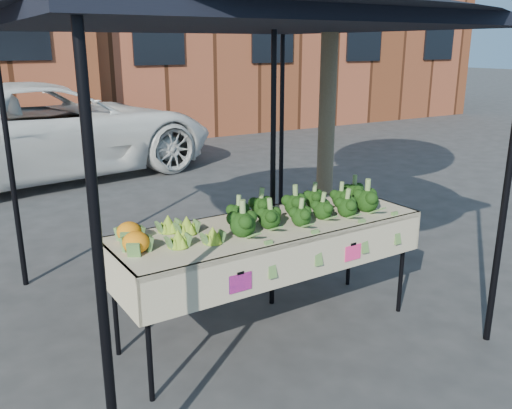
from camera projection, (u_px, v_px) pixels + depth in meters
The scene contains 7 objects.
ground at pixel (263, 324), 4.42m from camera, with size 90.00×90.00×0.00m, color #2A2A2D.
table at pixel (269, 279), 4.18m from camera, with size 2.42×0.88×0.90m.
canopy at pixel (230, 152), 4.28m from camera, with size 3.16×3.16×2.74m, color black, non-canonical shape.
broccoli_heap at pixel (303, 202), 4.20m from camera, with size 1.44×0.54×0.22m, color black.
romanesco_cluster at pixel (186, 226), 3.73m from camera, with size 0.40×0.54×0.17m, color #97C02F.
cauliflower_pair at pixel (132, 236), 3.57m from camera, with size 0.20×0.40×0.15m, color orange.
street_tree at pixel (330, 26), 4.99m from camera, with size 2.39×2.39×4.71m, color #1E4C14, non-canonical shape.
Camera 1 is at (-2.08, -3.37, 2.19)m, focal length 37.96 mm.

